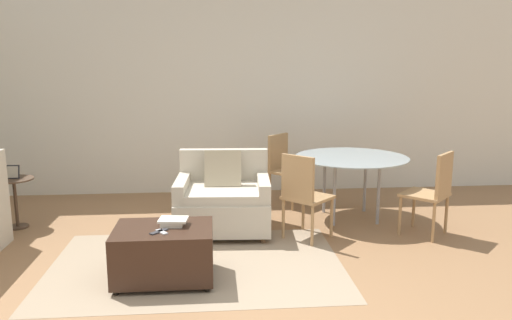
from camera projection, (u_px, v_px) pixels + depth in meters
name	position (u px, v px, depth m)	size (l,w,h in m)	color
ground_plane	(216.00, 316.00, 3.60)	(20.00, 20.00, 0.00)	#936B47
wall_back	(212.00, 94.00, 6.87)	(12.00, 0.06, 2.75)	silver
area_rug	(197.00, 265.00, 4.51)	(2.62, 1.76, 0.01)	gray
armchair	(223.00, 200.00, 5.39)	(1.03, 0.91, 0.88)	beige
ottoman	(164.00, 252.00, 4.16)	(0.81, 0.60, 0.46)	#382319
book_stack	(173.00, 222.00, 4.17)	(0.26, 0.21, 0.06)	beige
tv_remote_primary	(159.00, 232.00, 4.02)	(0.15, 0.15, 0.01)	#333338
tv_remote_secondary	(162.00, 232.00, 4.01)	(0.11, 0.13, 0.01)	#B7B7BC
side_table	(15.00, 193.00, 5.47)	(0.41, 0.41, 0.56)	#4C3828
picture_frame	(13.00, 172.00, 5.42)	(0.14, 0.06, 0.15)	black
dining_table	(351.00, 162.00, 5.76)	(1.30, 1.30, 0.74)	#99A8AD
dining_chair_near_left	(303.00, 191.00, 5.06)	(0.59, 0.59, 0.90)	tan
dining_chair_near_right	(433.00, 188.00, 5.18)	(0.59, 0.59, 0.90)	tan
dining_chair_far_left	(284.00, 164.00, 6.40)	(0.59, 0.59, 0.90)	tan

